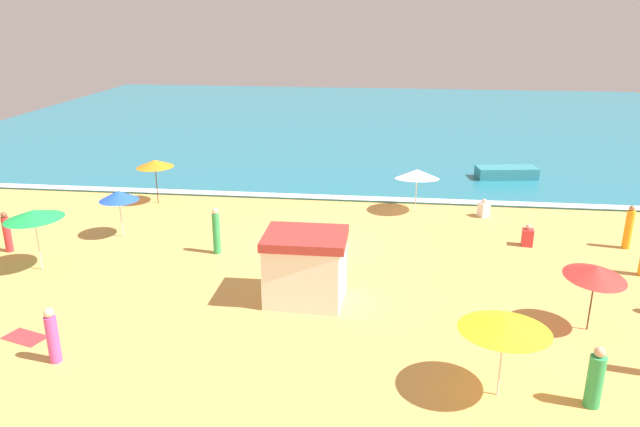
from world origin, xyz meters
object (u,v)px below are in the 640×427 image
beach_umbrella_1 (33,215)px  beachgoer_0 (484,209)px  beachgoer_9 (7,232)px  beachgoer_10 (595,379)px  beachgoer_5 (216,232)px  lifeguard_cabana (306,267)px  beachgoer_2 (52,336)px  beach_umbrella_5 (119,196)px  small_boat_0 (506,173)px  beach_umbrella_3 (505,325)px  beach_umbrella_0 (155,164)px  beach_umbrella_2 (417,174)px  beach_umbrella_4 (596,272)px  beachgoer_1 (528,237)px  beachgoer_4 (629,228)px

beach_umbrella_1 → beachgoer_0: bearing=25.4°
beachgoer_9 → beachgoer_10: beachgoer_9 is taller
beachgoer_5 → beachgoer_10: size_ratio=1.15×
lifeguard_cabana → beachgoer_2: bearing=-144.5°
beach_umbrella_1 → beachgoer_0: 18.95m
beach_umbrella_1 → beach_umbrella_5: (1.53, 3.62, -0.34)m
beachgoer_5 → beachgoer_9: size_ratio=1.13×
beach_umbrella_1 → beachgoer_2: beach_umbrella_1 is taller
beachgoer_5 → small_boat_0: size_ratio=0.54×
lifeguard_cabana → beach_umbrella_3: lifeguard_cabana is taller
beach_umbrella_5 → beach_umbrella_0: bearing=92.6°
beach_umbrella_3 → beachgoer_9: beach_umbrella_3 is taller
lifeguard_cabana → beach_umbrella_5: bearing=150.2°
beachgoer_9 → beachgoer_10: (20.03, -7.54, -0.05)m
beach_umbrella_5 → beachgoer_2: 9.68m
lifeguard_cabana → beachgoer_9: 12.62m
beach_umbrella_3 → beachgoer_10: beach_umbrella_3 is taller
beach_umbrella_2 → small_boat_0: size_ratio=0.68×
beachgoer_9 → beachgoer_0: bearing=18.8°
beach_umbrella_4 → beach_umbrella_1: bearing=173.4°
beach_umbrella_1 → beachgoer_0: size_ratio=2.77×
lifeguard_cabana → beach_umbrella_2: size_ratio=1.14×
lifeguard_cabana → beachgoer_5: size_ratio=1.43×
beach_umbrella_0 → beach_umbrella_5: 4.59m
beach_umbrella_5 → beachgoer_1: beach_umbrella_5 is taller
beach_umbrella_3 → beachgoer_5: beach_umbrella_3 is taller
beachgoer_10 → small_boat_0: 20.78m
beach_umbrella_4 → beachgoer_0: (-1.73, 10.27, -1.53)m
beachgoer_1 → beachgoer_10: size_ratio=0.57×
beach_umbrella_3 → beachgoer_10: (2.21, -0.18, -1.23)m
beach_umbrella_1 → beachgoer_10: 18.83m
beach_umbrella_4 → beachgoer_10: bearing=-104.4°
beachgoer_2 → small_boat_0: (15.38, 20.45, -0.37)m
beach_umbrella_4 → beachgoer_4: (3.45, 6.97, -1.03)m
beach_umbrella_3 → beach_umbrella_0: bearing=135.4°
beach_umbrella_2 → beachgoer_2: beach_umbrella_2 is taller
lifeguard_cabana → beachgoer_9: bearing=167.3°
beach_umbrella_0 → beach_umbrella_5: (0.21, -4.58, -0.21)m
lifeguard_cabana → beachgoer_10: 9.08m
beachgoer_10 → beachgoer_1: bearing=87.1°
beachgoer_9 → beach_umbrella_3: bearing=-22.5°
beach_umbrella_1 → beachgoer_1: beach_umbrella_1 is taller
beachgoer_0 → beach_umbrella_1: bearing=-154.6°
beachgoer_0 → beachgoer_5: bearing=-152.4°
beach_umbrella_4 → beachgoer_0: 10.52m
beach_umbrella_2 → beachgoer_9: 17.60m
beach_umbrella_3 → beach_umbrella_2: bearing=96.6°
beach_umbrella_5 → beachgoer_2: beach_umbrella_5 is taller
lifeguard_cabana → beach_umbrella_4: lifeguard_cabana is taller
beachgoer_9 → small_boat_0: (21.40, 13.19, -0.38)m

